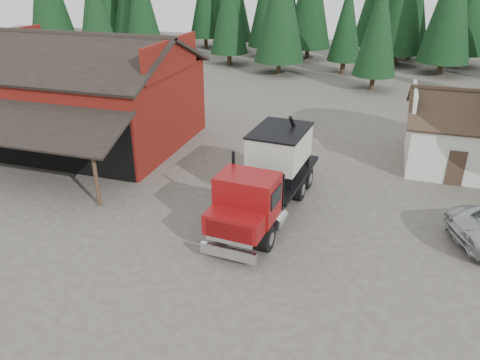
% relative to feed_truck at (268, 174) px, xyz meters
% --- Properties ---
extents(ground, '(120.00, 120.00, 0.00)m').
position_rel_feed_truck_xyz_m(ground, '(-2.60, -4.03, -2.01)').
color(ground, '#4F483E').
rests_on(ground, ground).
extents(red_barn, '(12.80, 13.63, 7.18)m').
position_rel_feed_truck_xyz_m(red_barn, '(-13.60, 5.87, 0.68)').
color(red_barn, maroon).
rests_on(red_barn, ground).
extents(conifer_backdrop, '(76.00, 16.00, 16.00)m').
position_rel_feed_truck_xyz_m(conifer_backdrop, '(-2.60, 37.97, -2.01)').
color(conifer_backdrop, black).
rests_on(conifer_backdrop, ground).
extents(near_pine_a, '(4.40, 4.40, 11.40)m').
position_rel_feed_truck_xyz_m(near_pine_a, '(-24.60, 23.97, 4.38)').
color(near_pine_a, '#382619').
rests_on(near_pine_a, ground).
extents(near_pine_b, '(3.96, 3.96, 10.40)m').
position_rel_feed_truck_xyz_m(near_pine_b, '(3.40, 25.97, 3.88)').
color(near_pine_b, '#382619').
rests_on(near_pine_b, ground).
extents(near_pine_d, '(5.28, 5.28, 13.40)m').
position_rel_feed_truck_xyz_m(near_pine_d, '(-6.60, 29.97, 5.38)').
color(near_pine_d, '#382619').
rests_on(near_pine_d, ground).
extents(feed_truck, '(3.29, 9.71, 4.31)m').
position_rel_feed_truck_xyz_m(feed_truck, '(0.00, 0.00, 0.00)').
color(feed_truck, black).
rests_on(feed_truck, ground).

